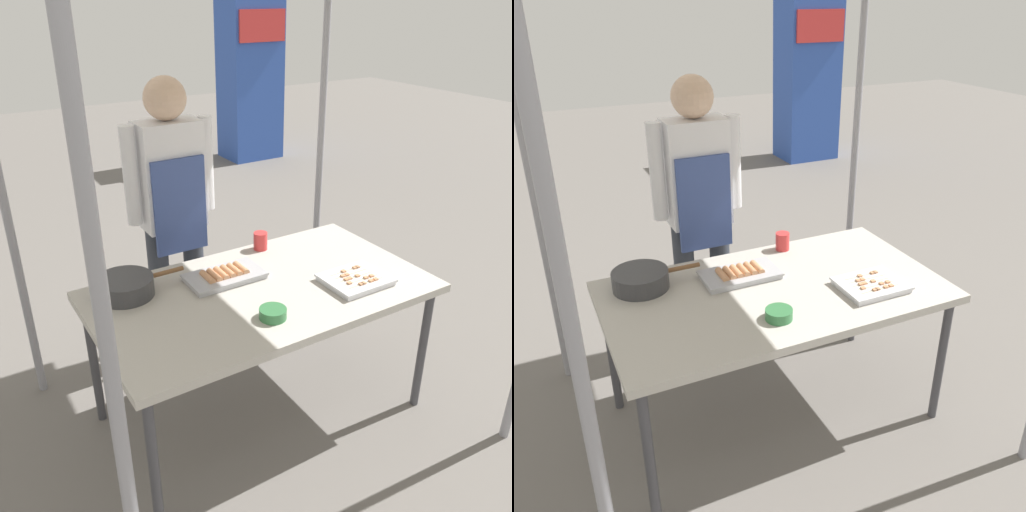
# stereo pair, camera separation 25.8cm
# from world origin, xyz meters

# --- Properties ---
(ground_plane) EXTENTS (18.00, 18.00, 0.00)m
(ground_plane) POSITION_xyz_m (0.00, 0.00, 0.00)
(ground_plane) COLOR #66605B
(stall_table) EXTENTS (1.60, 0.90, 0.75)m
(stall_table) POSITION_xyz_m (0.00, 0.00, 0.70)
(stall_table) COLOR #B7B2A8
(stall_table) RESTS_ON ground
(tray_grilled_sausages) EXTENTS (0.38, 0.21, 0.05)m
(tray_grilled_sausages) POSITION_xyz_m (-0.11, 0.17, 0.77)
(tray_grilled_sausages) COLOR #ADADB2
(tray_grilled_sausages) RESTS_ON stall_table
(tray_meat_skewers) EXTENTS (0.31, 0.26, 0.04)m
(tray_meat_skewers) POSITION_xyz_m (0.42, -0.19, 0.77)
(tray_meat_skewers) COLOR silver
(tray_meat_skewers) RESTS_ON stall_table
(cooking_wok) EXTENTS (0.43, 0.27, 0.09)m
(cooking_wok) POSITION_xyz_m (-0.57, 0.28, 0.80)
(cooking_wok) COLOR #38383A
(cooking_wok) RESTS_ON stall_table
(condiment_bowl) EXTENTS (0.12, 0.12, 0.05)m
(condiment_bowl) POSITION_xyz_m (-0.10, -0.25, 0.77)
(condiment_bowl) COLOR #33723F
(condiment_bowl) RESTS_ON stall_table
(drink_cup_near_edge) EXTENTS (0.08, 0.08, 0.10)m
(drink_cup_near_edge) POSITION_xyz_m (0.23, 0.37, 0.80)
(drink_cup_near_edge) COLOR red
(drink_cup_near_edge) RESTS_ON stall_table
(vendor_woman) EXTENTS (0.52, 0.23, 1.64)m
(vendor_woman) POSITION_xyz_m (-0.11, 0.75, 0.98)
(vendor_woman) COLOR #333842
(vendor_woman) RESTS_ON ground
(neighbor_stall_left) EXTENTS (0.70, 0.58, 2.05)m
(neighbor_stall_left) POSITION_xyz_m (2.54, 4.30, 1.03)
(neighbor_stall_left) COLOR #2D51B2
(neighbor_stall_left) RESTS_ON ground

